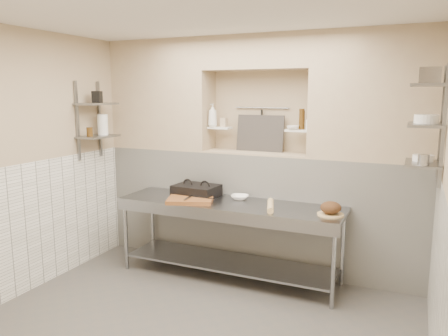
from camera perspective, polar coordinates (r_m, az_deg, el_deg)
The scene contains 47 objects.
floor at distance 4.29m, azimuth -4.36°, elevation -20.80°, with size 4.00×3.90×0.10m, color #514C47.
ceiling at distance 3.77m, azimuth -4.97°, elevation 20.75°, with size 4.00×3.90×0.10m, color silver.
wall_left at distance 5.07m, azimuth -25.46°, elevation 0.53°, with size 0.10×3.90×2.80m, color tan.
wall_back at distance 5.58m, azimuth 5.21°, elevation 2.21°, with size 4.00×0.10×2.80m, color tan.
backwall_lower at distance 5.49m, azimuth 4.25°, elevation -5.37°, with size 4.00×0.40×1.40m, color white.
alcove_sill at distance 5.35m, azimuth 4.35°, elevation 1.99°, with size 1.30×0.40×0.02m, color tan.
backwall_pillar_left at distance 5.88m, azimuth -7.98°, elevation 9.37°, with size 1.35×0.40×1.40m, color tan.
backwall_pillar_right at distance 5.01m, azimuth 19.04°, elevation 8.89°, with size 1.35×0.40×1.40m, color tan.
backwall_header at distance 5.32m, azimuth 4.52°, elevation 14.80°, with size 1.30×0.40×0.40m, color tan.
wainscot_left at distance 5.17m, azimuth -24.46°, elevation -7.19°, with size 0.02×3.90×1.40m, color white.
wainscot_right at distance 3.55m, azimuth 26.19°, elevation -15.04°, with size 0.02×3.90×1.40m, color white.
alcove_shelf_left at distance 5.50m, azimuth -0.54°, elevation 5.28°, with size 0.28×0.16×0.03m, color white.
alcove_shelf_right at distance 5.17m, azimuth 9.63°, elevation 4.85°, with size 0.28×0.16×0.03m, color white.
utensil_rail at distance 5.46m, azimuth 5.03°, elevation 7.83°, with size 0.02×0.02×0.70m, color gray.
hanging_steel at distance 5.45m, azimuth 4.93°, elevation 6.04°, with size 0.02×0.02×0.30m, color black.
splash_panel at distance 5.42m, azimuth 4.74°, elevation 4.53°, with size 0.60×0.02×0.45m, color #383330.
shelf_rail_left_a at distance 5.86m, azimuth -15.96°, elevation 6.16°, with size 0.03×0.03×0.95m, color slate.
shelf_rail_left_b at distance 5.56m, azimuth -18.60°, elevation 5.85°, with size 0.03×0.03×0.95m, color slate.
wall_shelf_left_lower at distance 5.64m, azimuth -16.11°, elevation 3.98°, with size 0.30×0.50×0.03m, color slate.
wall_shelf_left_upper at distance 5.61m, azimuth -16.30°, elevation 8.05°, with size 0.30×0.50×0.03m, color slate.
shelf_rail_right_a at distance 4.51m, azimuth 26.57°, elevation 5.18°, with size 0.03×0.03×1.05m, color slate.
shelf_rail_right_b at distance 4.11m, azimuth 26.79°, elevation 4.82°, with size 0.03×0.03×1.05m, color slate.
wall_shelf_right_lower at distance 4.34m, azimuth 24.55°, elevation 0.53°, with size 0.30×0.50×0.03m, color slate.
wall_shelf_right_mid at distance 4.30m, azimuth 24.88°, elevation 5.13°, with size 0.30×0.50×0.03m, color slate.
wall_shelf_right_upper at distance 4.29m, azimuth 25.21°, elevation 9.79°, with size 0.30×0.50×0.03m, color slate.
prep_table at distance 5.04m, azimuth 0.63°, elevation -7.39°, with size 2.60×0.70×0.90m.
panini_press at distance 5.26m, azimuth -3.63°, elevation -2.99°, with size 0.54×0.41×0.14m.
cutting_board at distance 5.02m, azimuth -4.44°, elevation -4.19°, with size 0.51×0.36×0.05m, color brown.
knife_blade at distance 5.00m, azimuth -2.63°, elevation -3.92°, with size 0.28×0.03×0.01m, color gray.
tongs at distance 5.00m, azimuth -4.65°, elevation -3.86°, with size 0.02×0.02×0.24m, color gray.
mixing_bowl at distance 5.12m, azimuth 2.08°, elevation -3.84°, with size 0.21×0.21×0.05m, color white.
rolling_pin at distance 4.74m, azimuth 6.09°, elevation -4.92°, with size 0.07×0.07×0.45m, color tan.
bread_board at distance 4.61m, azimuth 13.74°, elevation -5.91°, with size 0.27×0.27×0.02m, color tan.
bread_loaf at distance 4.59m, azimuth 13.78°, elevation -5.05°, with size 0.21×0.21×0.13m, color #4C2D19.
bottle_soap at distance 5.48m, azimuth -1.50°, elevation 6.90°, with size 0.11×0.11×0.29m, color white.
jar_alcove at distance 5.48m, azimuth -0.02°, elevation 5.97°, with size 0.07×0.07×0.11m, color tan.
bowl_alcove at distance 5.14m, azimuth 8.98°, elevation 5.23°, with size 0.14×0.14×0.04m, color white.
condiment_a at distance 5.19m, azimuth 10.17°, elevation 6.20°, with size 0.06×0.06×0.22m, color #41290D.
condiment_b at distance 5.16m, azimuth 10.10°, elevation 6.31°, with size 0.06×0.06×0.24m, color #41290D.
condiment_c at distance 5.12m, azimuth 11.00°, elevation 5.55°, with size 0.07×0.07×0.11m, color white.
jug_left at distance 5.70m, azimuth -15.56°, elevation 5.48°, with size 0.13×0.13×0.26m, color white.
jar_left at distance 5.52m, azimuth -17.13°, elevation 4.53°, with size 0.07×0.07×0.11m, color #41290D.
box_left_upper at distance 5.62m, azimuth -16.24°, elevation 8.91°, with size 0.10×0.10×0.14m, color black.
bowl_right at distance 4.41m, azimuth 24.58°, elevation 1.20°, with size 0.19×0.19×0.06m, color white.
canister_right at distance 4.14m, azimuth 24.62°, elevation 0.97°, with size 0.10×0.10×0.10m, color gray.
bowl_right_mid at distance 4.33m, azimuth 24.92°, elevation 5.84°, with size 0.21×0.21×0.08m, color white.
basket_right at distance 4.24m, azimuth 25.31°, elevation 10.89°, with size 0.17×0.21×0.14m, color gray.
Camera 1 is at (1.78, -3.24, 2.13)m, focal length 35.00 mm.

